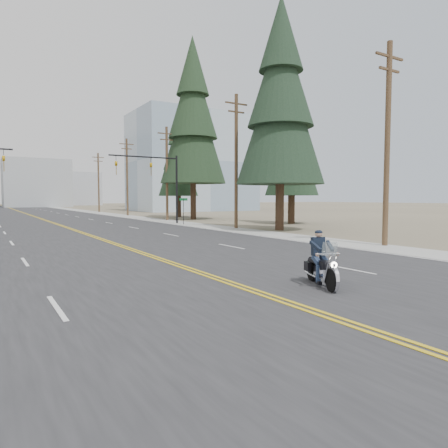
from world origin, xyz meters
TOP-DOWN VIEW (x-y plane):
  - ground_plane at (0.00, 0.00)m, footprint 400.00×400.00m
  - road at (0.00, 70.00)m, footprint 20.00×200.00m
  - sidewalk_right at (11.50, 70.00)m, footprint 3.00×200.00m
  - traffic_mast_right at (8.98, 32.00)m, footprint 7.10×0.26m
  - street_sign at (10.80, 30.00)m, footprint 0.90×0.06m
  - utility_pole_a at (12.50, 8.00)m, footprint 2.20×0.30m
  - utility_pole_b at (12.50, 23.00)m, footprint 2.20×0.30m
  - utility_pole_c at (12.50, 38.00)m, footprint 2.20×0.30m
  - utility_pole_d at (12.50, 53.00)m, footprint 2.20×0.30m
  - utility_pole_e at (12.50, 70.00)m, footprint 2.20×0.30m
  - glass_building at (32.00, 70.00)m, footprint 24.00×16.00m
  - haze_bldg_b at (8.00, 125.00)m, footprint 18.00×14.00m
  - haze_bldg_c at (40.00, 110.00)m, footprint 16.00×12.00m
  - haze_bldg_e at (25.00, 150.00)m, footprint 14.00×14.00m
  - motorcyclist at (2.12, 2.45)m, footprint 1.68×2.32m
  - conifer_near at (14.44, 19.44)m, footprint 7.11×7.11m
  - conifer_mid at (20.86, 25.40)m, footprint 5.46×5.46m
  - conifer_tall at (16.00, 38.04)m, footprint 8.01×8.01m
  - conifer_far at (17.14, 44.80)m, footprint 5.49×5.49m

SIDE VIEW (x-z plane):
  - ground_plane at x=0.00m, z-range 0.00..0.00m
  - road at x=0.00m, z-range 0.00..0.01m
  - sidewalk_right at x=11.50m, z-range 0.00..0.01m
  - motorcyclist at x=2.12m, z-range 0.00..1.67m
  - street_sign at x=10.80m, z-range 0.49..3.12m
  - traffic_mast_right at x=8.98m, z-range 1.44..8.44m
  - utility_pole_a at x=12.50m, z-range 0.23..11.23m
  - utility_pole_c at x=12.50m, z-range 0.23..11.23m
  - utility_pole_e at x=12.50m, z-range 0.23..11.23m
  - utility_pole_b at x=12.50m, z-range 0.23..11.73m
  - utility_pole_d at x=12.50m, z-range 0.23..11.73m
  - haze_bldg_e at x=25.00m, z-range 0.00..12.00m
  - haze_bldg_b at x=8.00m, z-range 0.00..14.00m
  - conifer_mid at x=20.86m, z-range 1.08..15.64m
  - conifer_far at x=17.14m, z-range 1.08..15.80m
  - haze_bldg_c at x=40.00m, z-range 0.00..18.00m
  - glass_building at x=32.00m, z-range 0.00..20.00m
  - conifer_near at x=14.44m, z-range 1.40..20.20m
  - conifer_tall at x=16.00m, z-range 1.65..23.89m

